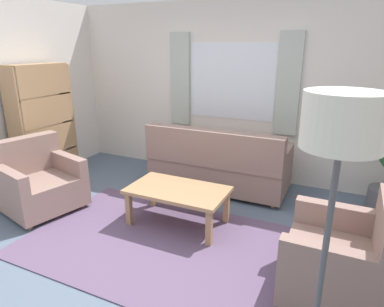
{
  "coord_description": "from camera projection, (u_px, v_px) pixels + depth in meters",
  "views": [
    {
      "loc": [
        1.61,
        -2.61,
        1.97
      ],
      "look_at": [
        0.06,
        0.7,
        0.78
      ],
      "focal_mm": 31.4,
      "sensor_mm": 36.0,
      "label": 1
    }
  ],
  "objects": [
    {
      "name": "area_rug",
      "position": [
        158.0,
        242.0,
        3.5
      ],
      "size": [
        2.73,
        1.8,
        0.01
      ],
      "primitive_type": "cube",
      "color": "#604C6B",
      "rests_on": "ground_plane"
    },
    {
      "name": "armchair_right",
      "position": [
        346.0,
        259.0,
        2.65
      ],
      "size": [
        0.83,
        0.85,
        0.88
      ],
      "rotation": [
        0.0,
        0.0,
        -1.58
      ],
      "color": "gray",
      "rests_on": "ground_plane"
    },
    {
      "name": "armchair_left",
      "position": [
        38.0,
        182.0,
        4.14
      ],
      "size": [
        1.0,
        1.02,
        0.88
      ],
      "rotation": [
        0.0,
        0.0,
        1.32
      ],
      "color": "gray",
      "rests_on": "ground_plane"
    },
    {
      "name": "couch",
      "position": [
        218.0,
        165.0,
        4.7
      ],
      "size": [
        1.9,
        0.82,
        0.92
      ],
      "rotation": [
        0.0,
        0.0,
        3.14
      ],
      "color": "gray",
      "rests_on": "ground_plane"
    },
    {
      "name": "ground_plane",
      "position": [
        158.0,
        243.0,
        3.5
      ],
      "size": [
        6.24,
        6.24,
        0.0
      ],
      "primitive_type": "plane",
      "color": "slate"
    },
    {
      "name": "coffee_table",
      "position": [
        178.0,
        193.0,
        3.76
      ],
      "size": [
        1.1,
        0.64,
        0.44
      ],
      "color": "#A87F56",
      "rests_on": "ground_plane"
    },
    {
      "name": "wall_back",
      "position": [
        232.0,
        91.0,
        5.05
      ],
      "size": [
        5.32,
        0.12,
        2.6
      ],
      "primitive_type": "cube",
      "color": "silver",
      "rests_on": "ground_plane"
    },
    {
      "name": "bookshelf",
      "position": [
        48.0,
        128.0,
        4.92
      ],
      "size": [
        0.3,
        0.94,
        1.72
      ],
      "rotation": [
        0.0,
        0.0,
        -1.57
      ],
      "color": "#A87F56",
      "rests_on": "ground_plane"
    },
    {
      "name": "window_with_curtains",
      "position": [
        231.0,
        82.0,
        4.93
      ],
      "size": [
        1.98,
        0.07,
        1.4
      ],
      "color": "white"
    },
    {
      "name": "standing_lamp",
      "position": [
        338.0,
        158.0,
        1.43
      ],
      "size": [
        0.34,
        0.34,
        1.79
      ],
      "color": "#4C4C51",
      "rests_on": "ground_plane"
    }
  ]
}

